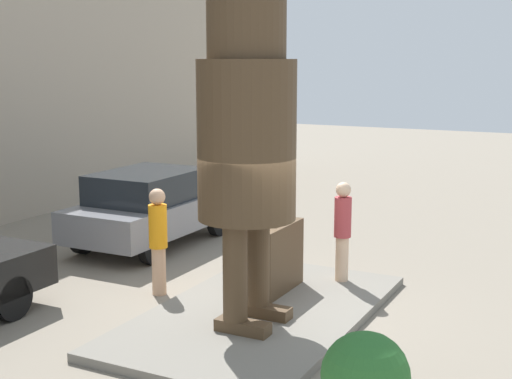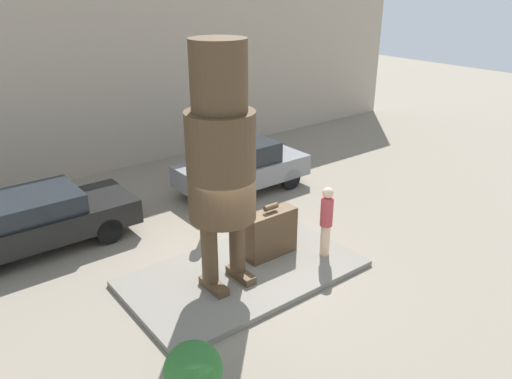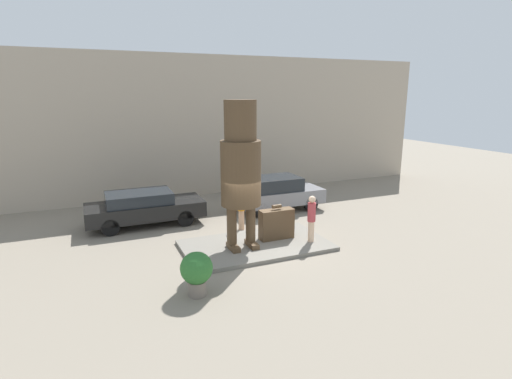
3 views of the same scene
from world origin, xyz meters
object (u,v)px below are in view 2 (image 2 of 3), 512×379
(giant_suitcase, at_px, (270,233))
(parked_car_black, at_px, (32,220))
(parked_car_grey, at_px, (241,165))
(planter_pot, at_px, (194,375))
(statue_figure, at_px, (221,151))
(worker_hivis, at_px, (203,204))
(tourist, at_px, (326,219))

(giant_suitcase, distance_m, parked_car_black, 5.68)
(parked_car_black, xyz_separation_m, parked_car_grey, (6.04, -0.14, 0.06))
(giant_suitcase, relative_size, parked_car_black, 0.27)
(parked_car_black, relative_size, planter_pot, 3.82)
(giant_suitcase, distance_m, parked_car_grey, 4.19)
(statue_figure, bearing_deg, worker_hivis, 68.78)
(parked_car_black, distance_m, worker_hivis, 4.06)
(tourist, height_order, worker_hivis, tourist)
(parked_car_black, height_order, worker_hivis, worker_hivis)
(planter_pot, bearing_deg, statue_figure, 47.90)
(parked_car_black, bearing_deg, tourist, -42.07)
(giant_suitcase, relative_size, worker_hivis, 0.73)
(tourist, xyz_separation_m, parked_car_black, (-5.15, 4.65, -0.28))
(statue_figure, relative_size, tourist, 2.96)
(statue_figure, xyz_separation_m, planter_pot, (-2.24, -2.48, -2.33))
(parked_car_black, bearing_deg, statue_figure, -57.24)
(parked_car_black, bearing_deg, parked_car_grey, -1.36)
(statue_figure, distance_m, tourist, 3.22)
(statue_figure, xyz_separation_m, giant_suitcase, (1.48, 0.27, -2.36))
(parked_car_black, distance_m, planter_pot, 6.64)
(statue_figure, relative_size, parked_car_black, 1.07)
(parked_car_grey, relative_size, worker_hivis, 2.27)
(statue_figure, relative_size, parked_car_grey, 1.24)
(tourist, xyz_separation_m, parked_car_grey, (0.89, 4.50, -0.23))
(giant_suitcase, xyz_separation_m, worker_hivis, (-0.68, 1.78, 0.28))
(giant_suitcase, height_order, parked_car_grey, parked_car_grey)
(tourist, bearing_deg, parked_car_black, 137.93)
(giant_suitcase, bearing_deg, parked_car_grey, 63.12)
(parked_car_black, bearing_deg, worker_hivis, -31.20)
(giant_suitcase, bearing_deg, planter_pot, -143.49)
(parked_car_grey, relative_size, planter_pot, 3.27)
(giant_suitcase, bearing_deg, parked_car_black, 136.91)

